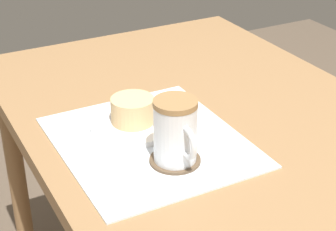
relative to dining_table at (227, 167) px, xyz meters
name	(u,v)px	position (x,y,z in m)	size (l,w,h in m)	color
dining_table	(227,167)	(0.00, 0.00, 0.00)	(1.27, 0.76, 0.76)	#997047
placemat	(150,142)	(-0.04, -0.16, 0.08)	(0.39, 0.34, 0.00)	white
pastry_plate	(133,124)	(-0.11, -0.16, 0.09)	(0.18, 0.18, 0.01)	white
pastry	(133,110)	(-0.11, -0.16, 0.12)	(0.09, 0.09, 0.05)	#E5BC7F
coffee_coaster	(175,160)	(0.05, -0.15, 0.09)	(0.09, 0.09, 0.01)	brown
coffee_mug	(176,131)	(0.05, -0.15, 0.15)	(0.11, 0.08, 0.12)	white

